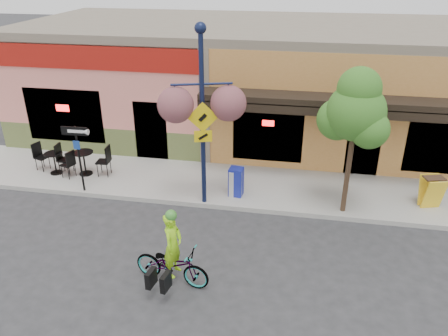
% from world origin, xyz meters
% --- Properties ---
extents(ground, '(90.00, 90.00, 0.00)m').
position_xyz_m(ground, '(0.00, 0.00, 0.00)').
color(ground, '#2D2D30').
rests_on(ground, ground).
extents(sidewalk, '(24.00, 3.00, 0.15)m').
position_xyz_m(sidewalk, '(0.00, 2.00, 0.07)').
color(sidewalk, '#9E9B93').
rests_on(sidewalk, ground).
extents(curb, '(24.00, 0.12, 0.15)m').
position_xyz_m(curb, '(0.00, 0.55, 0.07)').
color(curb, '#A8A59E').
rests_on(curb, ground).
extents(building, '(18.20, 8.20, 4.50)m').
position_xyz_m(building, '(0.00, 7.50, 2.25)').
color(building, '#EA8174').
rests_on(building, ground).
extents(bicycle, '(1.92, 0.95, 0.96)m').
position_xyz_m(bicycle, '(-0.41, -2.87, 0.48)').
color(bicycle, '#992C0D').
rests_on(bicycle, ground).
extents(cyclist_rider, '(0.47, 0.64, 1.58)m').
position_xyz_m(cyclist_rider, '(-0.36, -2.87, 0.79)').
color(cyclist_rider, '#9CE818').
rests_on(cyclist_rider, ground).
extents(lamp_post, '(1.80, 1.11, 5.25)m').
position_xyz_m(lamp_post, '(-0.43, 0.65, 2.78)').
color(lamp_post, '#131C3D').
rests_on(lamp_post, sidewalk).
extents(one_way_sign, '(0.84, 0.22, 2.17)m').
position_xyz_m(one_way_sign, '(-4.35, 0.65, 1.24)').
color(one_way_sign, black).
rests_on(one_way_sign, sidewalk).
extents(cafe_set_left, '(1.81, 1.28, 0.98)m').
position_xyz_m(cafe_set_left, '(-5.86, 1.62, 0.64)').
color(cafe_set_left, black).
rests_on(cafe_set_left, sidewalk).
extents(cafe_set_right, '(1.84, 1.01, 1.07)m').
position_xyz_m(cafe_set_right, '(-4.83, 1.74, 0.69)').
color(cafe_set_right, black).
rests_on(cafe_set_right, sidewalk).
extents(newspaper_box_blue, '(0.46, 0.42, 0.92)m').
position_xyz_m(newspaper_box_blue, '(0.45, 1.21, 0.61)').
color(newspaper_box_blue, '#192296').
rests_on(newspaper_box_blue, sidewalk).
extents(newspaper_box_grey, '(0.46, 0.43, 0.85)m').
position_xyz_m(newspaper_box_grey, '(0.42, 1.22, 0.57)').
color(newspaper_box_grey, '#B7B7B7').
rests_on(newspaper_box_grey, sidewalk).
extents(street_tree, '(2.04, 2.04, 4.28)m').
position_xyz_m(street_tree, '(3.68, 0.86, 2.29)').
color(street_tree, '#3D7A26').
rests_on(street_tree, sidewalk).
extents(sandwich_board, '(0.67, 0.57, 0.97)m').
position_xyz_m(sandwich_board, '(6.26, 1.38, 0.63)').
color(sandwich_board, yellow).
rests_on(sandwich_board, sidewalk).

